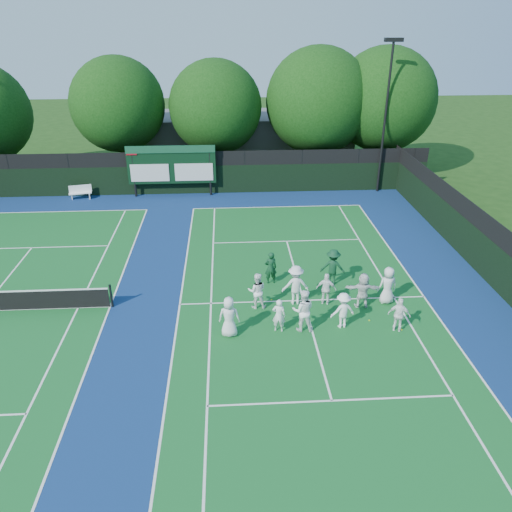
{
  "coord_description": "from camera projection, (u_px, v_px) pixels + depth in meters",
  "views": [
    {
      "loc": [
        -3.29,
        -17.92,
        11.58
      ],
      "look_at": [
        -2.0,
        3.0,
        1.3
      ],
      "focal_mm": 35.0,
      "sensor_mm": 36.0,
      "label": 1
    }
  ],
  "objects": [
    {
      "name": "coach_left",
      "position": [
        271.0,
        268.0,
        23.36
      ],
      "size": [
        0.63,
        0.45,
        1.6
      ],
      "primitive_type": "imported",
      "rotation": [
        0.0,
        0.0,
        3.26
      ],
      "color": "#103A1F",
      "rests_on": "ground"
    },
    {
      "name": "court_apron",
      "position": [
        168.0,
        305.0,
        21.9
      ],
      "size": [
        34.0,
        32.0,
        0.01
      ],
      "primitive_type": "cube",
      "color": "navy",
      "rests_on": "ground"
    },
    {
      "name": "tennis_ball_1",
      "position": [
        324.0,
        292.0,
        22.83
      ],
      "size": [
        0.07,
        0.07,
        0.07
      ],
      "primitive_type": "sphere",
      "color": "#CBE71B",
      "rests_on": "ground"
    },
    {
      "name": "player_back_3",
      "position": [
        363.0,
        290.0,
        21.45
      ],
      "size": [
        1.53,
        0.6,
        1.61
      ],
      "primitive_type": "imported",
      "rotation": [
        0.0,
        0.0,
        3.06
      ],
      "color": "silver",
      "rests_on": "ground"
    },
    {
      "name": "tree_e",
      "position": [
        386.0,
        102.0,
        36.91
      ],
      "size": [
        7.58,
        7.58,
        9.55
      ],
      "color": "black",
      "rests_on": "ground"
    },
    {
      "name": "player_front_3",
      "position": [
        343.0,
        311.0,
        20.05
      ],
      "size": [
        1.11,
        0.77,
        1.56
      ],
      "primitive_type": "imported",
      "rotation": [
        0.0,
        0.0,
        3.35
      ],
      "color": "white",
      "rests_on": "ground"
    },
    {
      "name": "near_court",
      "position": [
        303.0,
        300.0,
        22.23
      ],
      "size": [
        11.05,
        23.85,
        0.01
      ],
      "color": "#125A22",
      "rests_on": "ground"
    },
    {
      "name": "tree_c",
      "position": [
        218.0,
        109.0,
        36.39
      ],
      "size": [
        6.76,
        6.76,
        8.73
      ],
      "color": "black",
      "rests_on": "ground"
    },
    {
      "name": "clubhouse",
      "position": [
        241.0,
        139.0,
        41.86
      ],
      "size": [
        18.0,
        6.0,
        4.0
      ],
      "primitive_type": "cube",
      "color": "#59595E",
      "rests_on": "ground"
    },
    {
      "name": "tennis_ball_0",
      "position": [
        271.0,
        300.0,
        22.23
      ],
      "size": [
        0.07,
        0.07,
        0.07
      ],
      "primitive_type": "sphere",
      "color": "#CBE71B",
      "rests_on": "ground"
    },
    {
      "name": "coach_right",
      "position": [
        333.0,
        267.0,
        23.25
      ],
      "size": [
        1.26,
        0.92,
        1.76
      ],
      "primitive_type": "imported",
      "rotation": [
        0.0,
        0.0,
        2.89
      ],
      "color": "#0F381F",
      "rests_on": "ground"
    },
    {
      "name": "tennis_ball_5",
      "position": [
        402.0,
        330.0,
        20.14
      ],
      "size": [
        0.07,
        0.07,
        0.07
      ],
      "primitive_type": "sphere",
      "color": "#CBE71B",
      "rests_on": "ground"
    },
    {
      "name": "tree_d",
      "position": [
        320.0,
        103.0,
        36.66
      ],
      "size": [
        7.71,
        7.71,
        9.58
      ],
      "color": "black",
      "rests_on": "ground"
    },
    {
      "name": "player_front_2",
      "position": [
        303.0,
        310.0,
        19.82
      ],
      "size": [
        0.93,
        0.75,
        1.82
      ],
      "primitive_type": "imported",
      "rotation": [
        0.0,
        0.0,
        3.06
      ],
      "color": "white",
      "rests_on": "ground"
    },
    {
      "name": "back_fence",
      "position": [
        187.0,
        175.0,
        34.75
      ],
      "size": [
        34.0,
        0.08,
        3.0
      ],
      "color": "black",
      "rests_on": "ground"
    },
    {
      "name": "player_front_0",
      "position": [
        229.0,
        317.0,
        19.5
      ],
      "size": [
        0.89,
        0.62,
        1.71
      ],
      "primitive_type": "imported",
      "rotation": [
        0.0,
        0.0,
        3.04
      ],
      "color": "silver",
      "rests_on": "ground"
    },
    {
      "name": "bench",
      "position": [
        80.0,
        192.0,
        34.16
      ],
      "size": [
        1.54,
        0.73,
        0.94
      ],
      "color": "white",
      "rests_on": "ground"
    },
    {
      "name": "player_back_2",
      "position": [
        326.0,
        289.0,
        21.68
      ],
      "size": [
        0.94,
        0.6,
        1.48
      ],
      "primitive_type": "imported",
      "rotation": [
        0.0,
        0.0,
        2.84
      ],
      "color": "white",
      "rests_on": "ground"
    },
    {
      "name": "player_back_4",
      "position": [
        388.0,
        285.0,
        21.73
      ],
      "size": [
        0.91,
        0.66,
        1.72
      ],
      "primitive_type": "imported",
      "rotation": [
        0.0,
        0.0,
        3.29
      ],
      "color": "silver",
      "rests_on": "ground"
    },
    {
      "name": "light_pole_right",
      "position": [
        387.0,
        100.0,
        33.05
      ],
      "size": [
        1.2,
        0.3,
        10.12
      ],
      "color": "black",
      "rests_on": "ground"
    },
    {
      "name": "tree_b",
      "position": [
        120.0,
        107.0,
        35.9
      ],
      "size": [
        6.73,
        6.73,
        8.97
      ],
      "color": "black",
      "rests_on": "ground"
    },
    {
      "name": "player_front_4",
      "position": [
        399.0,
        315.0,
        19.82
      ],
      "size": [
        0.95,
        0.66,
        1.49
      ],
      "primitive_type": "imported",
      "rotation": [
        0.0,
        0.0,
        2.77
      ],
      "color": "white",
      "rests_on": "ground"
    },
    {
      "name": "player_front_1",
      "position": [
        279.0,
        315.0,
        19.82
      ],
      "size": [
        0.6,
        0.46,
        1.46
      ],
      "primitive_type": "imported",
      "rotation": [
        0.0,
        0.0,
        2.93
      ],
      "color": "white",
      "rests_on": "ground"
    },
    {
      "name": "tennis_ball_2",
      "position": [
        369.0,
        320.0,
        20.75
      ],
      "size": [
        0.07,
        0.07,
        0.07
      ],
      "primitive_type": "sphere",
      "color": "#CBE71B",
      "rests_on": "ground"
    },
    {
      "name": "player_back_0",
      "position": [
        257.0,
        291.0,
        21.38
      ],
      "size": [
        0.84,
        0.67,
        1.65
      ],
      "primitive_type": "imported",
      "rotation": [
        0.0,
        0.0,
        3.09
      ],
      "color": "white",
      "rests_on": "ground"
    },
    {
      "name": "divider_fence_right",
      "position": [
        506.0,
        268.0,
        22.13
      ],
      "size": [
        0.08,
        32.0,
        3.0
      ],
      "color": "black",
      "rests_on": "ground"
    },
    {
      "name": "ground",
      "position": [
        307.0,
        313.0,
        21.34
      ],
      "size": [
        120.0,
        120.0,
        0.0
      ],
      "primitive_type": "plane",
      "color": "#193A0F",
      "rests_on": "ground"
    },
    {
      "name": "scoreboard",
      "position": [
        171.0,
        165.0,
        33.96
      ],
      "size": [
        6.0,
        0.21,
        3.55
      ],
      "color": "black",
      "rests_on": "ground"
    },
    {
      "name": "player_back_1",
      "position": [
        296.0,
        285.0,
        21.64
      ],
      "size": [
        1.22,
        0.75,
        1.83
      ],
      "primitive_type": "imported",
      "rotation": [
        0.0,
        0.0,
        3.2
      ],
      "color": "silver",
      "rests_on": "ground"
    },
    {
      "name": "tennis_ball_4",
      "position": [
        296.0,
        277.0,
        24.15
      ],
      "size": [
        0.07,
        0.07,
        0.07
      ],
      "primitive_type": "sphere",
      "color": "#CBE71B",
      "rests_on": "ground"
    }
  ]
}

